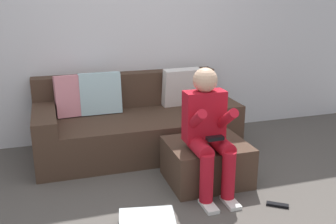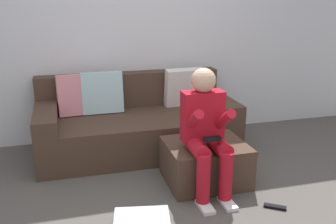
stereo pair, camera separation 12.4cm
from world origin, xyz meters
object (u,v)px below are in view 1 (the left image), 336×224
object	(u,v)px
person_seated	(209,128)
remote_near_ottoman	(277,205)
couch_sectional	(133,123)
ottoman	(206,162)

from	to	relation	value
person_seated	remote_near_ottoman	size ratio (longest dim) A/B	6.08
couch_sectional	ottoman	size ratio (longest dim) A/B	2.93
couch_sectional	remote_near_ottoman	size ratio (longest dim) A/B	11.78
person_seated	remote_near_ottoman	bearing A→B (deg)	-42.97
remote_near_ottoman	ottoman	bearing A→B (deg)	158.32
couch_sectional	ottoman	xyz separation A→B (m)	(0.47, -0.95, -0.12)
couch_sectional	ottoman	bearing A→B (deg)	-63.76
ottoman	remote_near_ottoman	xyz separation A→B (m)	(0.38, -0.59, -0.17)
couch_sectional	person_seated	distance (m)	1.22
person_seated	remote_near_ottoman	xyz separation A→B (m)	(0.44, -0.41, -0.56)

